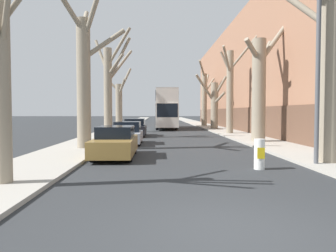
% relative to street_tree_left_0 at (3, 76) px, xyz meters
% --- Properties ---
extents(ground_plane, '(300.00, 300.00, 0.00)m').
position_rel_street_tree_left_0_xyz_m(ground_plane, '(5.28, -3.39, -2.94)').
color(ground_plane, '#2B2D30').
extents(sidewalk_left, '(2.98, 120.00, 0.12)m').
position_rel_street_tree_left_0_xyz_m(sidewalk_left, '(-0.33, 46.61, -2.88)').
color(sidewalk_left, '#A39E93').
rests_on(sidewalk_left, ground).
extents(sidewalk_right, '(2.98, 120.00, 0.12)m').
position_rel_street_tree_left_0_xyz_m(sidewalk_right, '(10.90, 46.61, -2.88)').
color(sidewalk_right, '#A39E93').
rests_on(sidewalk_right, ground).
extents(building_facade_right, '(10.08, 48.50, 12.09)m').
position_rel_street_tree_left_0_xyz_m(building_facade_right, '(17.37, 30.25, 3.09)').
color(building_facade_right, '#93664C').
rests_on(building_facade_right, ground).
extents(street_tree_left_0, '(1.77, 2.74, 6.13)m').
position_rel_street_tree_left_0_xyz_m(street_tree_left_0, '(0.00, 0.00, 0.00)').
color(street_tree_left_0, gray).
rests_on(street_tree_left_0, ground).
extents(street_tree_left_1, '(3.44, 4.67, 8.69)m').
position_rel_street_tree_left_0_xyz_m(street_tree_left_1, '(0.22, 8.61, 1.09)').
color(street_tree_left_1, gray).
rests_on(street_tree_left_1, ground).
extents(street_tree_left_2, '(3.14, 3.52, 8.26)m').
position_rel_street_tree_left_0_xyz_m(street_tree_left_2, '(0.38, 16.53, 1.09)').
color(street_tree_left_2, gray).
rests_on(street_tree_left_2, ground).
extents(street_tree_left_3, '(2.76, 1.84, 6.46)m').
position_rel_street_tree_left_0_xyz_m(street_tree_left_3, '(0.20, 24.27, -0.19)').
color(street_tree_left_3, gray).
rests_on(street_tree_left_3, ground).
extents(street_tree_right_0, '(2.34, 2.98, 7.91)m').
position_rel_street_tree_left_0_xyz_m(street_tree_right_0, '(10.41, 3.38, 0.90)').
color(street_tree_right_0, gray).
rests_on(street_tree_right_0, ground).
extents(street_tree_right_1, '(3.49, 3.08, 7.83)m').
position_rel_street_tree_left_0_xyz_m(street_tree_right_1, '(10.61, 12.11, 0.75)').
color(street_tree_right_1, gray).
rests_on(street_tree_right_1, ground).
extents(street_tree_right_2, '(3.19, 2.23, 8.48)m').
position_rel_street_tree_left_0_xyz_m(street_tree_right_2, '(10.51, 20.11, 1.13)').
color(street_tree_right_2, gray).
rests_on(street_tree_right_2, ground).
extents(street_tree_right_3, '(3.64, 2.24, 6.19)m').
position_rel_street_tree_left_0_xyz_m(street_tree_right_3, '(10.47, 28.12, 0.00)').
color(street_tree_right_3, gray).
rests_on(street_tree_right_3, ground).
extents(street_tree_right_4, '(2.96, 5.60, 8.71)m').
position_rel_street_tree_left_0_xyz_m(street_tree_right_4, '(10.51, 36.11, 1.15)').
color(street_tree_right_4, gray).
rests_on(street_tree_right_4, ground).
extents(double_decker_bus, '(2.46, 10.81, 4.58)m').
position_rel_street_tree_left_0_xyz_m(double_decker_bus, '(5.07, 30.61, -0.35)').
color(double_decker_bus, silver).
rests_on(double_decker_bus, ground).
extents(parked_car_0, '(1.71, 4.33, 1.37)m').
position_rel_street_tree_left_0_xyz_m(parked_car_0, '(2.19, 5.73, -2.28)').
color(parked_car_0, olive).
rests_on(parked_car_0, ground).
extents(parked_car_1, '(1.74, 4.03, 1.40)m').
position_rel_street_tree_left_0_xyz_m(parked_car_1, '(2.19, 11.65, -2.28)').
color(parked_car_1, '#9EA3AD').
rests_on(parked_car_1, ground).
extents(parked_car_2, '(1.76, 4.54, 1.44)m').
position_rel_street_tree_left_0_xyz_m(parked_car_2, '(2.19, 18.40, -2.26)').
color(parked_car_2, black).
rests_on(parked_car_2, ground).
extents(lamp_post, '(1.40, 0.20, 7.55)m').
position_rel_street_tree_left_0_xyz_m(lamp_post, '(9.75, 2.96, 1.29)').
color(lamp_post, '#4C4F54').
rests_on(lamp_post, ground).
extents(traffic_bollard, '(0.37, 0.38, 1.07)m').
position_rel_street_tree_left_0_xyz_m(traffic_bollard, '(7.61, 2.51, -2.41)').
color(traffic_bollard, white).
rests_on(traffic_bollard, ground).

